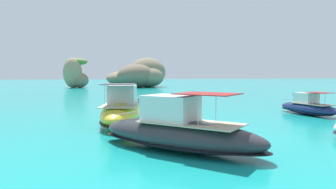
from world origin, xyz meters
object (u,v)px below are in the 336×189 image
(islet_small, at_px, (75,73))
(motorboat_charcoal, at_px, (178,132))
(islet_large, at_px, (140,76))
(motorboat_navy, at_px, (308,107))
(motorboat_yellow, at_px, (122,110))

(islet_small, relative_size, motorboat_charcoal, 1.01)
(islet_large, relative_size, islet_small, 2.56)
(islet_large, distance_m, motorboat_navy, 67.77)
(motorboat_navy, bearing_deg, islet_small, 112.44)
(motorboat_navy, bearing_deg, motorboat_yellow, -176.44)
(islet_small, xyz_separation_m, motorboat_navy, (27.25, -66.00, -3.59))
(islet_small, distance_m, motorboat_yellow, 67.80)
(motorboat_charcoal, distance_m, motorboat_yellow, 10.10)
(motorboat_charcoal, relative_size, motorboat_navy, 1.21)
(islet_small, relative_size, motorboat_navy, 1.22)
(motorboat_yellow, bearing_deg, motorboat_navy, 3.56)
(motorboat_yellow, bearing_deg, islet_large, 81.74)
(islet_large, bearing_deg, motorboat_charcoal, -95.59)
(motorboat_yellow, relative_size, motorboat_navy, 1.45)
(islet_small, bearing_deg, motorboat_navy, -67.56)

